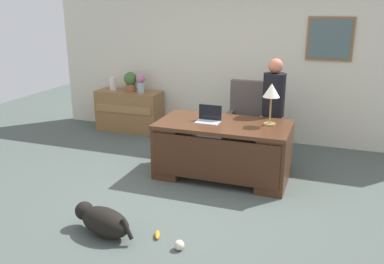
% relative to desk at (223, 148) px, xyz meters
% --- Properties ---
extents(ground_plane, '(12.00, 12.00, 0.00)m').
position_rel_desk_xyz_m(ground_plane, '(-0.25, -0.72, -0.42)').
color(ground_plane, '#4C5651').
extents(back_wall, '(7.00, 0.16, 2.70)m').
position_rel_desk_xyz_m(back_wall, '(-0.24, 1.88, 0.93)').
color(back_wall, beige).
rests_on(back_wall, ground_plane).
extents(desk, '(1.79, 0.95, 0.78)m').
position_rel_desk_xyz_m(desk, '(0.00, 0.00, 0.00)').
color(desk, '#4C2B19').
rests_on(desk, ground_plane).
extents(credenza, '(1.22, 0.50, 0.76)m').
position_rel_desk_xyz_m(credenza, '(-2.25, 1.53, -0.04)').
color(credenza, olive).
rests_on(credenza, ground_plane).
extents(armchair, '(0.60, 0.59, 1.17)m').
position_rel_desk_xyz_m(armchair, '(0.10, 1.01, 0.09)').
color(armchair, '#564C47').
rests_on(armchair, ground_plane).
extents(person_standing, '(0.32, 0.32, 1.59)m').
position_rel_desk_xyz_m(person_standing, '(0.55, 0.70, 0.39)').
color(person_standing, '#262323').
rests_on(person_standing, ground_plane).
extents(dog_lying, '(0.78, 0.44, 0.30)m').
position_rel_desk_xyz_m(dog_lying, '(-0.77, -1.86, -0.27)').
color(dog_lying, black).
rests_on(dog_lying, ground_plane).
extents(laptop, '(0.32, 0.22, 0.22)m').
position_rel_desk_xyz_m(laptop, '(-0.20, 0.01, 0.41)').
color(laptop, '#B2B5BA').
rests_on(laptop, desk).
extents(desk_lamp, '(0.22, 0.22, 0.56)m').
position_rel_desk_xyz_m(desk_lamp, '(0.60, 0.14, 0.79)').
color(desk_lamp, '#9E8447').
rests_on(desk_lamp, desk).
extents(vase_with_flowers, '(0.17, 0.17, 0.34)m').
position_rel_desk_xyz_m(vase_with_flowers, '(-2.00, 1.53, 0.53)').
color(vase_with_flowers, '#9CB6C2').
rests_on(vase_with_flowers, credenza).
extents(vase_empty, '(0.13, 0.13, 0.24)m').
position_rel_desk_xyz_m(vase_empty, '(-2.57, 1.53, 0.46)').
color(vase_empty, silver).
rests_on(vase_empty, credenza).
extents(potted_plant, '(0.24, 0.24, 0.36)m').
position_rel_desk_xyz_m(potted_plant, '(-2.20, 1.53, 0.54)').
color(potted_plant, brown).
rests_on(potted_plant, credenza).
extents(dog_toy_ball, '(0.10, 0.10, 0.10)m').
position_rel_desk_xyz_m(dog_toy_ball, '(0.09, -1.86, -0.37)').
color(dog_toy_ball, beige).
rests_on(dog_toy_ball, ground_plane).
extents(dog_toy_bone, '(0.11, 0.17, 0.05)m').
position_rel_desk_xyz_m(dog_toy_bone, '(-0.21, -1.72, -0.40)').
color(dog_toy_bone, orange).
rests_on(dog_toy_bone, ground_plane).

